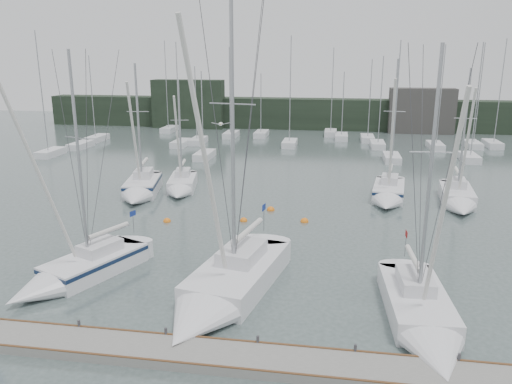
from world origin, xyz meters
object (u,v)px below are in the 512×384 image
(buoy_d, at_px, (271,210))
(sailboat_mid_b, at_px, (181,187))
(sailboat_near_center, at_px, (220,294))
(sailboat_near_right, at_px, (425,323))
(sailboat_mid_a, at_px, (140,190))
(sailboat_mid_d, at_px, (388,195))
(buoy_a, at_px, (244,221))
(buoy_c, at_px, (167,222))
(buoy_b, at_px, (304,222))
(sailboat_mid_e, at_px, (458,200))
(sailboat_near_left, at_px, (71,274))

(buoy_d, bearing_deg, sailboat_mid_b, 155.06)
(sailboat_near_center, height_order, sailboat_near_right, sailboat_near_center)
(sailboat_mid_a, distance_m, sailboat_mid_d, 21.33)
(buoy_a, relative_size, buoy_d, 0.89)
(buoy_a, bearing_deg, buoy_c, -169.40)
(sailboat_mid_b, distance_m, buoy_a, 9.98)
(sailboat_mid_a, bearing_deg, buoy_b, -28.79)
(sailboat_mid_a, distance_m, buoy_c, 7.66)
(sailboat_near_right, relative_size, buoy_c, 23.53)
(sailboat_near_center, xyz_separation_m, sailboat_mid_e, (15.44, 19.33, -0.03))
(sailboat_mid_a, distance_m, buoy_b, 15.35)
(buoy_c, bearing_deg, sailboat_mid_a, 126.26)
(sailboat_near_right, relative_size, sailboat_mid_b, 1.26)
(sailboat_near_left, distance_m, buoy_a, 13.89)
(sailboat_mid_b, bearing_deg, sailboat_near_center, -78.38)
(sailboat_mid_e, xyz_separation_m, buoy_c, (-22.26, -7.43, -0.56))
(sailboat_near_left, distance_m, buoy_b, 17.08)
(sailboat_near_left, xyz_separation_m, sailboat_mid_a, (-2.82, 16.91, 0.10))
(sailboat_near_center, relative_size, sailboat_mid_b, 1.56)
(buoy_d, bearing_deg, buoy_c, -150.90)
(sailboat_near_center, bearing_deg, buoy_a, 106.66)
(sailboat_near_right, height_order, sailboat_mid_e, sailboat_near_right)
(sailboat_near_left, relative_size, buoy_d, 20.94)
(sailboat_mid_d, bearing_deg, buoy_a, -139.88)
(sailboat_mid_b, height_order, sailboat_mid_e, sailboat_mid_e)
(sailboat_mid_d, bearing_deg, sailboat_mid_b, -172.22)
(sailboat_near_left, height_order, sailboat_mid_d, sailboat_near_left)
(buoy_b, bearing_deg, buoy_d, 139.20)
(sailboat_mid_b, bearing_deg, buoy_a, -55.77)
(sailboat_near_right, relative_size, buoy_a, 24.02)
(buoy_b, bearing_deg, sailboat_near_left, -133.77)
(sailboat_mid_a, relative_size, buoy_d, 19.35)
(buoy_b, bearing_deg, sailboat_near_center, -103.73)
(sailboat_near_right, bearing_deg, sailboat_near_center, 170.19)
(sailboat_mid_a, bearing_deg, sailboat_mid_d, -6.22)
(sailboat_mid_e, distance_m, buoy_d, 15.39)
(sailboat_mid_a, relative_size, buoy_c, 21.32)
(sailboat_near_center, bearing_deg, sailboat_mid_b, 123.79)
(buoy_a, bearing_deg, sailboat_mid_d, 32.35)
(sailboat_near_center, relative_size, sailboat_mid_d, 1.32)
(buoy_c, bearing_deg, buoy_b, 8.87)
(buoy_a, height_order, buoy_c, buoy_c)
(sailboat_mid_e, xyz_separation_m, buoy_b, (-12.14, -5.85, -0.56))
(sailboat_mid_e, bearing_deg, sailboat_near_center, -122.62)
(sailboat_near_left, xyz_separation_m, sailboat_mid_e, (23.95, 18.18, 0.03))
(sailboat_mid_b, bearing_deg, sailboat_near_right, -60.66)
(sailboat_near_right, bearing_deg, buoy_a, 124.34)
(sailboat_near_center, height_order, buoy_c, sailboat_near_center)
(sailboat_near_right, bearing_deg, buoy_c, 138.43)
(sailboat_near_left, relative_size, buoy_a, 23.55)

